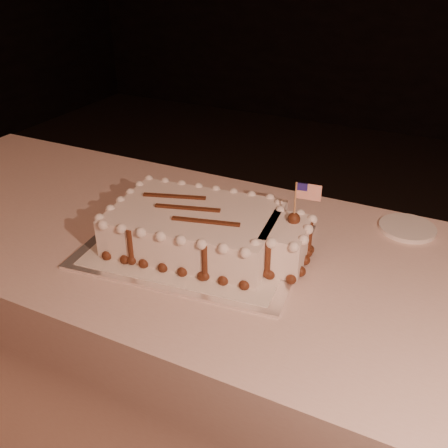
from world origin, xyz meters
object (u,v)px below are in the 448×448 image
at_px(sheet_cake, 206,229).
at_px(side_plate, 407,228).
at_px(cake_board, 196,246).
at_px(banquet_table, 233,360).

distance_m(sheet_cake, side_plate, 0.55).
relative_size(sheet_cake, side_plate, 3.44).
height_order(cake_board, sheet_cake, sheet_cake).
distance_m(banquet_table, cake_board, 0.39).
bearing_deg(side_plate, banquet_table, -141.12).
bearing_deg(cake_board, sheet_cake, 0.41).
height_order(banquet_table, cake_board, cake_board).
relative_size(banquet_table, sheet_cake, 4.64).
relative_size(banquet_table, cake_board, 4.46).
height_order(sheet_cake, side_plate, sheet_cake).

